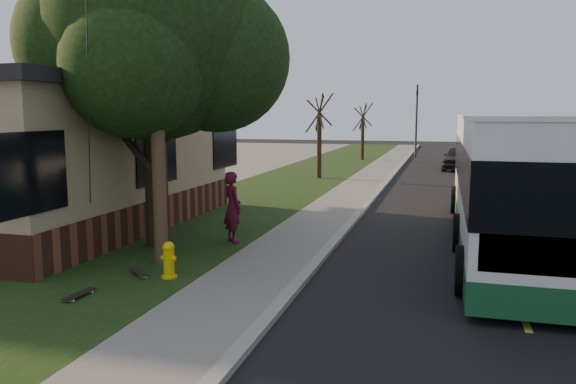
# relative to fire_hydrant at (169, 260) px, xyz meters

# --- Properties ---
(ground) EXTENTS (120.00, 120.00, 0.00)m
(ground) POSITION_rel_fire_hydrant_xyz_m (2.60, 0.00, -0.43)
(ground) COLOR black
(ground) RESTS_ON ground
(road) EXTENTS (8.00, 80.00, 0.01)m
(road) POSITION_rel_fire_hydrant_xyz_m (6.60, 10.00, -0.43)
(road) COLOR black
(road) RESTS_ON ground
(curb) EXTENTS (0.25, 80.00, 0.12)m
(curb) POSITION_rel_fire_hydrant_xyz_m (2.60, 10.00, -0.37)
(curb) COLOR gray
(curb) RESTS_ON ground
(sidewalk) EXTENTS (2.00, 80.00, 0.08)m
(sidewalk) POSITION_rel_fire_hydrant_xyz_m (1.60, 10.00, -0.39)
(sidewalk) COLOR slate
(sidewalk) RESTS_ON ground
(grass_verge) EXTENTS (5.00, 80.00, 0.07)m
(grass_verge) POSITION_rel_fire_hydrant_xyz_m (-1.90, 10.00, -0.40)
(grass_verge) COLOR black
(grass_verge) RESTS_ON ground
(building_lot) EXTENTS (15.00, 80.00, 0.04)m
(building_lot) POSITION_rel_fire_hydrant_xyz_m (-11.90, 10.00, -0.41)
(building_lot) COLOR slate
(building_lot) RESTS_ON ground
(fire_hydrant) EXTENTS (0.32, 0.32, 0.74)m
(fire_hydrant) POSITION_rel_fire_hydrant_xyz_m (0.00, 0.00, 0.00)
(fire_hydrant) COLOR yellow
(fire_hydrant) RESTS_ON grass_verge
(utility_pole) EXTENTS (2.86, 3.21, 9.07)m
(utility_pole) POSITION_rel_fire_hydrant_xyz_m (-0.71, 0.99, 4.20)
(utility_pole) COLOR #473321
(utility_pole) RESTS_ON ground
(leafy_tree) EXTENTS (6.30, 6.00, 7.80)m
(leafy_tree) POSITION_rel_fire_hydrant_xyz_m (-1.57, 2.65, 4.73)
(leafy_tree) COLOR black
(leafy_tree) RESTS_ON grass_verge
(bare_tree_near) EXTENTS (1.38, 1.21, 4.31)m
(bare_tree_near) POSITION_rel_fire_hydrant_xyz_m (-0.90, 18.00, 1.72)
(bare_tree_near) COLOR black
(bare_tree_near) RESTS_ON grass_verge
(bare_tree_far) EXTENTS (1.38, 1.21, 4.03)m
(bare_tree_far) POSITION_rel_fire_hydrant_xyz_m (-0.40, 30.00, 1.57)
(bare_tree_far) COLOR black
(bare_tree_far) RESTS_ON grass_verge
(traffic_signal) EXTENTS (0.18, 0.22, 5.50)m
(traffic_signal) POSITION_rel_fire_hydrant_xyz_m (3.10, 34.00, 2.73)
(traffic_signal) COLOR #2D2D30
(traffic_signal) RESTS_ON ground
(transit_bus) EXTENTS (2.81, 12.19, 3.30)m
(transit_bus) POSITION_rel_fire_hydrant_xyz_m (6.92, 5.09, 1.32)
(transit_bus) COLOR silver
(transit_bus) RESTS_ON ground
(skateboarder) EXTENTS (0.78, 0.77, 1.82)m
(skateboarder) POSITION_rel_fire_hydrant_xyz_m (0.10, 3.28, 0.55)
(skateboarder) COLOR #511022
(skateboarder) RESTS_ON grass_verge
(skateboard_main) EXTENTS (0.22, 0.75, 0.07)m
(skateboard_main) POSITION_rel_fire_hydrant_xyz_m (-0.98, -1.54, -0.31)
(skateboard_main) COLOR black
(skateboard_main) RESTS_ON grass_verge
(skateboard_spare) EXTENTS (0.67, 0.64, 0.07)m
(skateboard_spare) POSITION_rel_fire_hydrant_xyz_m (-0.68, -0.00, -0.31)
(skateboard_spare) COLOR black
(skateboard_spare) RESTS_ON grass_verge
(dumpster) EXTENTS (1.36, 1.10, 1.16)m
(dumpster) POSITION_rel_fire_hydrant_xyz_m (-6.19, 3.44, 0.19)
(dumpster) COLOR #133221
(dumpster) RESTS_ON building_lot
(distant_car) EXTENTS (2.12, 4.44, 1.46)m
(distant_car) POSITION_rel_fire_hydrant_xyz_m (6.10, 24.98, 0.30)
(distant_car) COLOR black
(distant_car) RESTS_ON ground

